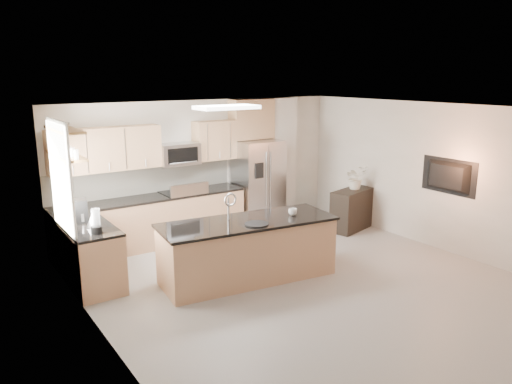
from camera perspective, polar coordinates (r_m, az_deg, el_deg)
floor at (r=7.67m, az=5.76°, el=-10.41°), size 6.50×6.50×0.00m
ceiling at (r=7.04m, az=6.25°, el=9.35°), size 6.00×6.50×0.02m
wall_back at (r=9.90m, az=-6.14°, el=2.90°), size 6.00×0.02×2.60m
wall_left at (r=5.86m, az=-17.25°, el=-4.97°), size 0.02×6.50×2.60m
wall_right at (r=9.42m, az=20.17°, el=1.62°), size 0.02×6.50×2.60m
back_counter at (r=9.31m, az=-11.77°, el=-3.22°), size 3.55×0.66×1.44m
left_counter at (r=7.90m, az=-18.54°, el=-6.75°), size 0.66×1.50×0.92m
range at (r=9.54m, az=-8.28°, el=-2.67°), size 0.76×0.64×1.14m
upper_cabinets at (r=9.14m, az=-13.00°, el=5.10°), size 3.50×0.33×0.75m
microwave at (r=9.40m, az=-8.85°, el=4.30°), size 0.76×0.40×0.40m
refrigerator at (r=10.20m, az=0.17°, el=0.94°), size 0.92×0.78×1.78m
partition_column at (r=10.73m, az=2.86°, el=3.77°), size 0.60×0.30×2.60m
window at (r=7.52m, az=-21.41°, el=1.45°), size 0.04×1.15×1.65m
shelf_lower at (r=7.60m, az=-20.84°, el=3.91°), size 0.30×1.20×0.04m
shelf_upper at (r=7.55m, az=-21.08°, el=6.68°), size 0.30×1.20×0.04m
ceiling_fixture at (r=8.12m, az=-3.36°, el=9.64°), size 1.00×0.50×0.06m
island at (r=7.67m, az=-0.95°, el=-6.59°), size 2.79×1.30×1.35m
credenza at (r=10.26m, az=10.93°, el=-1.98°), size 1.11×0.68×0.82m
cup at (r=7.81m, az=4.21°, el=-2.28°), size 0.17×0.17×0.11m
platter at (r=7.32m, az=0.07°, el=-3.68°), size 0.43×0.43×0.02m
blender at (r=7.25m, az=-17.81°, el=-3.38°), size 0.15×0.15×0.36m
kettle at (r=7.56m, az=-18.10°, el=-3.00°), size 0.22×0.22×0.27m
coffee_maker at (r=7.88m, az=-19.37°, el=-2.10°), size 0.22×0.25×0.35m
bowl at (r=7.71m, az=-21.41°, el=7.22°), size 0.38×0.38×0.08m
flower_vase at (r=10.17m, az=11.37°, el=2.31°), size 0.76×0.70×0.72m
television at (r=9.22m, az=20.86°, el=1.64°), size 0.14×1.08×0.62m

